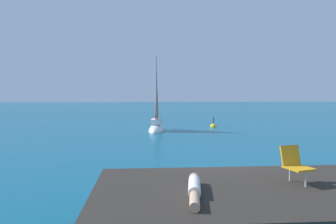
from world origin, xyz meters
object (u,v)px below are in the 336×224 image
object	(u,v)px
sailboat_near	(156,127)
person_sunbather	(194,189)
marker_buoy	(213,127)
beach_chair	(295,163)

from	to	relation	value
sailboat_near	person_sunbather	world-z (taller)	sailboat_near
sailboat_near	marker_buoy	bearing A→B (deg)	125.41
marker_buoy	person_sunbather	bearing A→B (deg)	-101.32
marker_buoy	beach_chair	bearing A→B (deg)	-95.46
beach_chair	sailboat_near	bearing A→B (deg)	171.13
marker_buoy	sailboat_near	bearing A→B (deg)	-151.39
person_sunbather	beach_chair	size ratio (longest dim) A/B	2.20
beach_chair	person_sunbather	bearing A→B (deg)	-90.87
person_sunbather	sailboat_near	bearing A→B (deg)	-171.32
sailboat_near	person_sunbather	xyz separation A→B (m)	(0.63, -18.47, 0.83)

